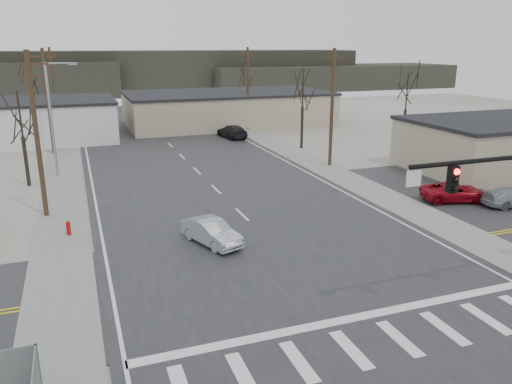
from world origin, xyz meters
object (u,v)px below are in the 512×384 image
at_px(sedan_crossing, 211,232).
at_px(car_far_b, 105,120).
at_px(car_parked_red, 455,192).
at_px(fire_hydrant, 68,228).
at_px(car_far_a, 232,131).
at_px(car_parked_dark_a, 482,173).

relative_size(sedan_crossing, car_far_b, 1.10).
distance_m(car_far_b, car_parked_red, 47.48).
bearing_deg(fire_hydrant, car_far_a, 55.73).
xyz_separation_m(car_far_a, car_far_b, (-12.93, 14.88, -0.11)).
height_order(sedan_crossing, car_far_b, sedan_crossing).
bearing_deg(car_far_a, car_far_b, -57.42).
relative_size(fire_hydrant, car_far_b, 0.24).
bearing_deg(car_far_b, car_parked_red, -40.51).
bearing_deg(fire_hydrant, sedan_crossing, -28.81).
distance_m(car_far_a, car_far_b, 19.71).
xyz_separation_m(sedan_crossing, car_parked_red, (17.51, 1.69, -0.04)).
bearing_deg(fire_hydrant, car_far_b, 83.35).
bearing_deg(fire_hydrant, car_parked_red, -5.22).
bearing_deg(fire_hydrant, car_parked_dark_a, 2.32).
xyz_separation_m(car_parked_red, car_parked_dark_a, (5.60, 3.48, 0.04)).
distance_m(sedan_crossing, car_far_b, 44.86).
relative_size(sedan_crossing, car_far_a, 0.80).
bearing_deg(car_parked_red, sedan_crossing, 112.46).
bearing_deg(car_far_a, fire_hydrant, 47.32).
relative_size(fire_hydrant, car_parked_dark_a, 0.22).
distance_m(car_far_b, car_parked_dark_a, 47.13).
xyz_separation_m(car_far_a, car_parked_dark_a, (12.59, -24.74, -0.08)).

